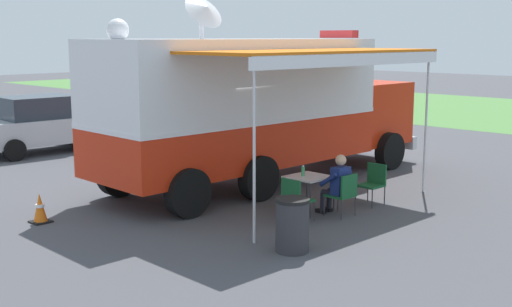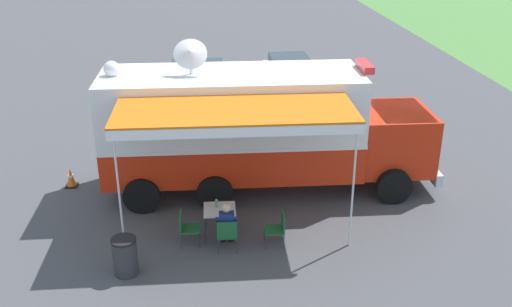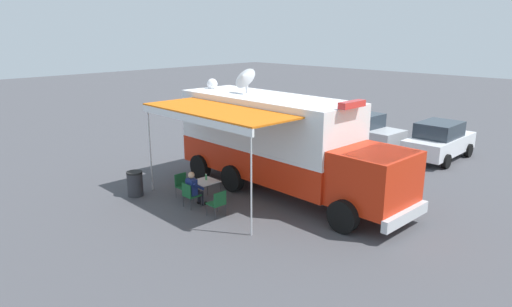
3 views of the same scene
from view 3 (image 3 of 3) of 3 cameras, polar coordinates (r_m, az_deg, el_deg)
The scene contains 13 objects.
ground_plane at distance 17.54m, azimuth 1.31°, elevation -4.17°, with size 100.00×100.00×0.00m, color #47474C.
lot_stripe at distance 17.79m, azimuth 11.14°, elevation -4.18°, with size 0.12×4.80×0.01m, color silver.
command_truck at distance 16.47m, azimuth 3.10°, elevation 1.56°, with size 5.03×9.56×4.53m.
folding_table at distance 16.02m, azimuth -6.38°, elevation -3.64°, with size 0.82×0.82×0.73m.
water_bottle at distance 16.08m, azimuth -6.28°, elevation -2.96°, with size 0.07×0.07×0.22m.
folding_chair_at_table at distance 15.51m, azimuth -8.34°, elevation -4.97°, with size 0.49×0.49×0.87m.
folding_chair_beside_table at distance 16.51m, azimuth -9.20°, elevation -3.76°, with size 0.49×0.49×0.87m.
folding_chair_spare_by_truck at distance 14.68m, azimuth -4.81°, elevation -6.05°, with size 0.50×0.50×0.87m.
seated_responder at distance 15.57m, azimuth -7.79°, elevation -4.34°, with size 0.67×0.56×1.25m.
trash_bin at distance 17.04m, azimuth -14.93°, elevation -3.68°, with size 0.57×0.57×0.91m.
traffic_cone at distance 21.23m, azimuth -6.98°, elevation -0.03°, with size 0.36×0.36×0.58m.
car_behind_truck at distance 22.71m, azimuth 21.99°, elevation 1.52°, with size 4.21×2.04×1.76m.
car_far_corner at distance 23.88m, azimuth 13.00°, elevation 2.88°, with size 2.22×4.31×1.76m.
Camera 3 is at (12.08, 11.31, 5.83)m, focal length 31.88 mm.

